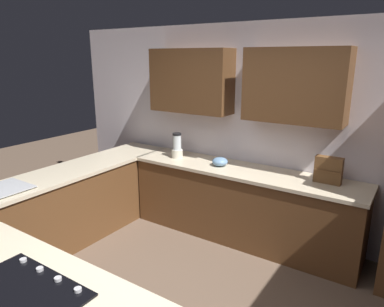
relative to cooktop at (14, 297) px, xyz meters
name	(u,v)px	position (x,y,z in m)	size (l,w,h in m)	color
wall_back	(258,119)	(-0.09, -3.12, 0.56)	(6.00, 0.44, 2.60)	silver
lower_cabinets_back	(241,206)	(-0.06, -2.81, -0.48)	(2.80, 0.60, 0.86)	brown
countertop_back	(243,171)	(-0.06, -2.81, -0.03)	(2.84, 0.64, 0.04)	beige
lower_cabinets_side	(72,206)	(1.66, -1.64, -0.48)	(0.60, 2.90, 0.86)	brown
countertop_side	(68,172)	(1.66, -1.64, -0.03)	(0.64, 2.94, 0.04)	beige
island_top	(13,301)	(0.00, 0.01, -0.03)	(1.97, 0.94, 0.04)	beige
cooktop	(14,297)	(0.00, 0.00, 0.00)	(0.76, 0.56, 0.03)	black
blender	(177,147)	(0.89, -2.78, 0.14)	(0.15, 0.15, 0.33)	beige
mixing_bowl	(220,162)	(0.24, -2.78, 0.05)	(0.19, 0.19, 0.11)	#668CB2
spice_rack	(328,170)	(-1.01, -2.89, 0.14)	(0.28, 0.11, 0.29)	brown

